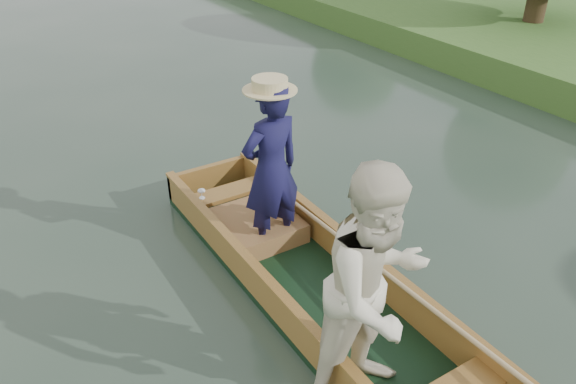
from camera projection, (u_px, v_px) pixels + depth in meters
ground at (321, 303)px, 5.43m from camera, size 120.00×120.00×0.00m
punt at (327, 258)px, 4.79m from camera, size 1.39×5.20×2.07m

